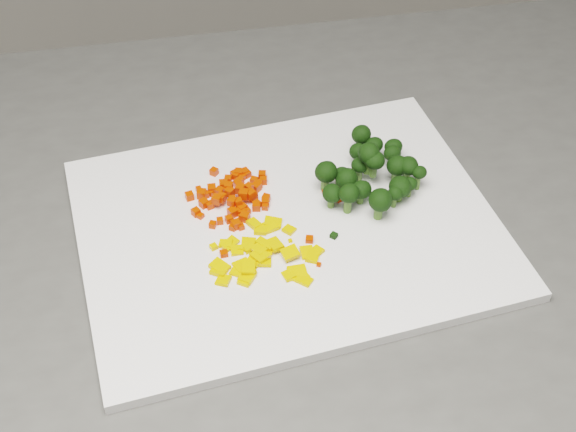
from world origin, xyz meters
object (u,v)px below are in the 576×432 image
object	(u,v)px
carrot_pile	(231,190)
broccoli_pile	(368,165)
cutting_board	(288,227)
pepper_pile	(270,257)

from	to	relation	value
carrot_pile	broccoli_pile	xyz separation A→B (m)	(0.15, -0.02, 0.01)
cutting_board	carrot_pile	bearing A→B (deg)	133.09
carrot_pile	pepper_pile	world-z (taller)	carrot_pile
pepper_pile	broccoli_pile	bearing A→B (deg)	32.08
cutting_board	carrot_pile	xyz separation A→B (m)	(-0.05, 0.05, 0.02)
carrot_pile	broccoli_pile	world-z (taller)	broccoli_pile
carrot_pile	broccoli_pile	bearing A→B (deg)	-6.53
broccoli_pile	pepper_pile	bearing A→B (deg)	-147.92
cutting_board	broccoli_pile	xyz separation A→B (m)	(0.10, 0.03, 0.03)
cutting_board	pepper_pile	size ratio (longest dim) A/B	3.88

